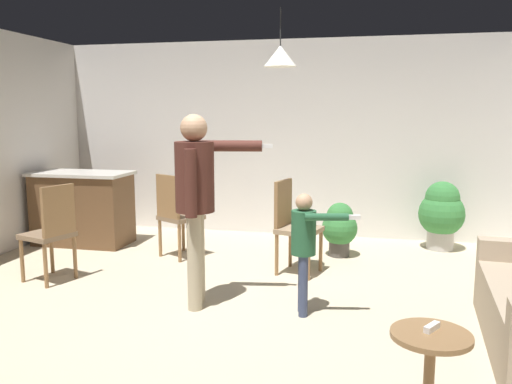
{
  "coord_description": "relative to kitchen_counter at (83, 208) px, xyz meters",
  "views": [
    {
      "loc": [
        1.22,
        -4.02,
        1.71
      ],
      "look_at": [
        0.21,
        0.51,
        1.0
      ],
      "focal_mm": 36.49,
      "sensor_mm": 36.0,
      "label": 1
    }
  ],
  "objects": [
    {
      "name": "dining_chair_centre_back",
      "position": [
        0.54,
        -1.48,
        0.07
      ],
      "size": [
        0.53,
        0.53,
        1.0
      ],
      "rotation": [
        0.0,
        0.0,
        1.26
      ],
      "color": "olive",
      "rests_on": "ground"
    },
    {
      "name": "ceiling_light_pendant",
      "position": [
        2.78,
        -0.97,
        1.77
      ],
      "size": [
        0.32,
        0.32,
        0.55
      ],
      "color": "silver"
    },
    {
      "name": "kitchen_counter",
      "position": [
        0.0,
        0.0,
        0.0
      ],
      "size": [
        1.26,
        0.66,
        0.95
      ],
      "color": "brown",
      "rests_on": "ground"
    },
    {
      "name": "person_adult",
      "position": [
        2.2,
        -1.81,
        0.58
      ],
      "size": [
        0.8,
        0.58,
        1.7
      ],
      "rotation": [
        0.0,
        0.0,
        -1.41
      ],
      "color": "tan",
      "rests_on": "ground"
    },
    {
      "name": "dining_chair_near_wall",
      "position": [
        2.87,
        -0.64,
        0.07
      ],
      "size": [
        0.51,
        0.51,
        1.0
      ],
      "rotation": [
        0.0,
        0.0,
        4.45
      ],
      "color": "olive",
      "rests_on": "ground"
    },
    {
      "name": "spare_remote_on_table",
      "position": [
        4.03,
        -3.17,
        0.06
      ],
      "size": [
        0.1,
        0.13,
        0.04
      ],
      "primitive_type": "cube",
      "rotation": [
        0.0,
        0.0,
        2.58
      ],
      "color": "white",
      "rests_on": "side_table_by_couch"
    },
    {
      "name": "dining_chair_by_counter",
      "position": [
        1.44,
        -0.37,
        0.07
      ],
      "size": [
        0.57,
        0.57,
        1.0
      ],
      "rotation": [
        0.0,
        0.0,
        5.77
      ],
      "color": "olive",
      "rests_on": "ground"
    },
    {
      "name": "wall_back",
      "position": [
        2.45,
        1.18,
        0.87
      ],
      "size": [
        6.4,
        0.1,
        2.7
      ],
      "primitive_type": "cube",
      "color": "silver",
      "rests_on": "ground"
    },
    {
      "name": "side_table_by_couch",
      "position": [
        4.02,
        -3.21,
        -0.15
      ],
      "size": [
        0.44,
        0.44,
        0.52
      ],
      "color": "olive",
      "rests_on": "ground"
    },
    {
      "name": "ground",
      "position": [
        2.45,
        -2.02,
        -0.48
      ],
      "size": [
        7.68,
        7.68,
        0.0
      ],
      "primitive_type": "plane",
      "color": "beige"
    },
    {
      "name": "potted_plant_corner",
      "position": [
        3.33,
        0.12,
        -0.12
      ],
      "size": [
        0.42,
        0.42,
        0.65
      ],
      "color": "#4C4742",
      "rests_on": "ground"
    },
    {
      "name": "person_child",
      "position": [
        3.15,
        -1.8,
        0.17
      ],
      "size": [
        0.57,
        0.3,
        1.05
      ],
      "rotation": [
        0.0,
        0.0,
        -1.38
      ],
      "color": "#384260",
      "rests_on": "ground"
    },
    {
      "name": "potted_plant_by_wall",
      "position": [
        4.55,
        0.71,
        -0.0
      ],
      "size": [
        0.56,
        0.56,
        0.87
      ],
      "color": "#B7B2AD",
      "rests_on": "ground"
    }
  ]
}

